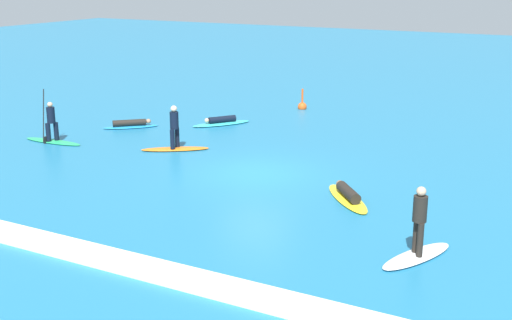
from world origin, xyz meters
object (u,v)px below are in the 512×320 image
surfer_on_teal_board (221,122)px  surfer_on_white_board (418,239)px  surfer_on_blue_board (131,125)px  surfer_on_green_board (52,131)px  surfer_on_orange_board (175,137)px  surfer_on_yellow_board (348,195)px  marker_buoy (302,106)px

surfer_on_teal_board → surfer_on_white_board: bearing=84.4°
surfer_on_white_board → surfer_on_blue_board: 17.68m
surfer_on_green_board → surfer_on_blue_board: 3.98m
surfer_on_teal_board → surfer_on_blue_board: bearing=-17.9°
surfer_on_orange_board → surfer_on_blue_board: bearing=115.6°
surfer_on_yellow_board → surfer_on_teal_board: surfer_on_yellow_board is taller
surfer_on_yellow_board → surfer_on_orange_board: bearing=33.3°
surfer_on_white_board → surfer_on_blue_board: size_ratio=1.13×
surfer_on_yellow_board → surfer_on_green_board: (-13.67, 0.97, 0.35)m
surfer_on_yellow_board → marker_buoy: 14.47m
surfer_on_teal_board → marker_buoy: 5.52m
surfer_on_yellow_board → surfer_on_green_board: 13.71m
surfer_on_teal_board → surfer_on_green_board: 7.77m
surfer_on_teal_board → surfer_on_blue_board: size_ratio=1.21×
surfer_on_teal_board → surfer_on_orange_board: size_ratio=1.07×
surfer_on_orange_board → surfer_on_blue_board: size_ratio=1.13×
surfer_on_white_board → marker_buoy: size_ratio=2.20×
surfer_on_yellow_board → marker_buoy: bearing=-10.2°
surfer_on_teal_board → surfer_on_green_board: bearing=-0.3°
surfer_on_white_board → surfer_on_orange_board: (-11.55, 5.81, 0.00)m
surfer_on_teal_board → surfer_on_green_board: surfer_on_green_board is taller
surfer_on_green_board → marker_buoy: (6.34, 11.52, -0.35)m
surfer_on_white_board → marker_buoy: 19.04m
marker_buoy → surfer_on_green_board: bearing=-118.8°
surfer_on_orange_board → marker_buoy: 10.13m
surfer_on_yellow_board → surfer_on_green_board: size_ratio=0.93×
surfer_on_yellow_board → marker_buoy: (-7.33, 12.48, 0.01)m
surfer_on_white_board → surfer_on_yellow_board: surfer_on_white_board is taller
surfer_on_white_board → surfer_on_teal_board: size_ratio=0.94×
surfer_on_white_board → surfer_on_blue_board: surfer_on_white_board is taller
surfer_on_orange_board → marker_buoy: (1.05, 10.07, -0.37)m
surfer_on_yellow_board → surfer_on_green_board: bearing=45.3°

